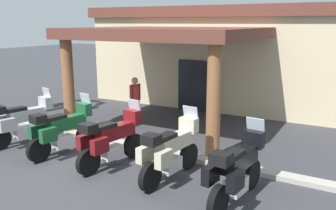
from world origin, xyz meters
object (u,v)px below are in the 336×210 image
(pedestrian, at_px, (135,98))
(motel_building, at_px, (222,54))
(motorcycle_silver, at_px, (23,121))
(motorcycle_green, at_px, (62,130))
(motorcycle_cream, at_px, (170,151))
(motorcycle_black, at_px, (237,170))
(motorcycle_maroon, at_px, (111,140))

(pedestrian, bearing_deg, motel_building, -92.63)
(motel_building, height_order, pedestrian, motel_building)
(motorcycle_silver, height_order, motorcycle_green, same)
(motorcycle_cream, relative_size, motorcycle_black, 1.00)
(motorcycle_green, distance_m, pedestrian, 3.37)
(motorcycle_silver, bearing_deg, motel_building, -6.30)
(motorcycle_silver, height_order, motorcycle_maroon, same)
(motorcycle_cream, bearing_deg, motorcycle_maroon, 97.12)
(motorcycle_green, relative_size, motorcycle_cream, 1.00)
(motorcycle_silver, relative_size, motorcycle_black, 0.99)
(motorcycle_silver, height_order, pedestrian, pedestrian)
(motel_building, distance_m, motorcycle_silver, 9.52)
(motorcycle_green, bearing_deg, pedestrian, 6.80)
(motorcycle_maroon, xyz_separation_m, pedestrian, (-1.60, 3.33, 0.31))
(motorcycle_silver, bearing_deg, motorcycle_maroon, -79.93)
(motorcycle_silver, xyz_separation_m, motorcycle_cream, (5.10, 0.01, 0.00))
(motorcycle_green, bearing_deg, motorcycle_black, -83.85)
(motorcycle_black, bearing_deg, motorcycle_green, 93.55)
(motel_building, relative_size, motorcycle_silver, 5.13)
(motel_building, bearing_deg, motorcycle_cream, -76.44)
(motorcycle_maroon, xyz_separation_m, motorcycle_black, (3.40, -0.24, 0.00))
(motorcycle_maroon, bearing_deg, pedestrian, 34.35)
(motorcycle_black, height_order, pedestrian, pedestrian)
(motel_building, bearing_deg, pedestrian, -100.57)
(motorcycle_maroon, bearing_deg, motorcycle_silver, 98.03)
(motel_building, bearing_deg, motorcycle_maroon, -86.98)
(pedestrian, bearing_deg, motorcycle_silver, 68.12)
(motorcycle_maroon, distance_m, pedestrian, 3.71)
(motorcycle_silver, relative_size, motorcycle_green, 1.00)
(motel_building, relative_size, motorcycle_black, 5.10)
(motorcycle_green, xyz_separation_m, motorcycle_black, (5.10, -0.21, 0.00))
(motorcycle_cream, bearing_deg, motel_building, 20.41)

